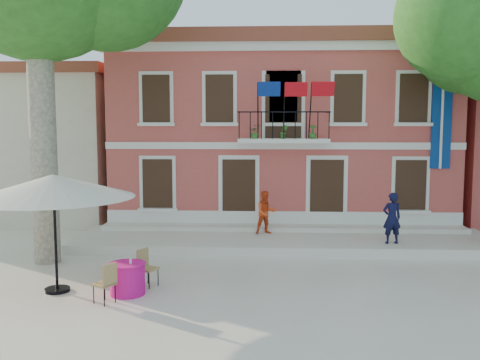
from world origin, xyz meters
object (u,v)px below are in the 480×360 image
at_px(pedestrian_navy, 392,218).
at_px(pedestrian_orange, 266,212).
at_px(patio_umbrella, 53,186).
at_px(cafe_table_1, 127,277).

relative_size(pedestrian_navy, pedestrian_orange, 1.10).
distance_m(pedestrian_navy, pedestrian_orange, 4.21).
bearing_deg(patio_umbrella, pedestrian_navy, 25.53).
distance_m(pedestrian_navy, cafe_table_1, 8.64).
relative_size(pedestrian_orange, cafe_table_1, 0.79).
bearing_deg(cafe_table_1, pedestrian_navy, 31.57).
distance_m(patio_umbrella, cafe_table_1, 2.83).
distance_m(patio_umbrella, pedestrian_navy, 10.23).
xyz_separation_m(patio_umbrella, pedestrian_navy, (9.13, 4.36, -1.48)).
distance_m(patio_umbrella, pedestrian_orange, 7.82).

